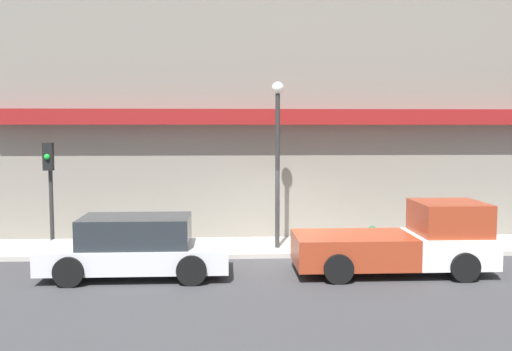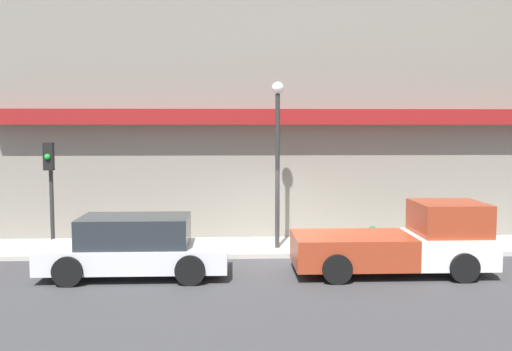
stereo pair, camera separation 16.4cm
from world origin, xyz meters
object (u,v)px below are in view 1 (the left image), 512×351
Objects in this scene: pickup_truck at (405,242)px; traffic_light at (50,177)px; fire_hydrant at (372,238)px; street_lamp at (278,143)px; parked_car at (136,247)px.

traffic_light is at bearing 168.39° from pickup_truck.
fire_hydrant is 0.22× the size of traffic_light.
parked_car is at bearing -145.35° from street_lamp.
traffic_light is at bearing 179.48° from fire_hydrant.
street_lamp reaches higher than fire_hydrant.
fire_hydrant is 9.67m from traffic_light.
traffic_light reaches higher than fire_hydrant.
pickup_truck is 1.08× the size of parked_car.
street_lamp is at bearing 141.09° from pickup_truck.
pickup_truck is 1.57× the size of traffic_light.
pickup_truck is at bearing -82.54° from fire_hydrant.
parked_car is at bearing -39.27° from traffic_light.
traffic_light is (-9.78, 2.31, 1.55)m from pickup_truck.
pickup_truck is at bearing -13.28° from traffic_light.
street_lamp is (-3.11, 2.66, 2.50)m from pickup_truck.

